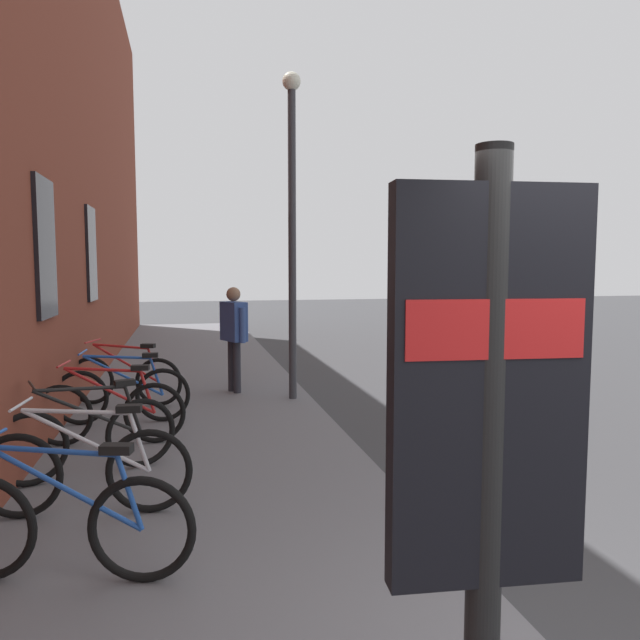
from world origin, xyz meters
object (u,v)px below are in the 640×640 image
Objects in this scene: transit_info_sign at (487,442)px; bicycle_leaning_wall at (125,379)px; bicycle_far_end at (85,470)px; bicycle_mid_rack at (88,438)px; bicycle_beside_lamp at (63,525)px; pedestrian_crossing_street at (234,328)px; street_lamp at (292,208)px; bicycle_nearest_sign at (109,412)px; bicycle_under_window at (123,394)px.

bicycle_leaning_wall is at bearing 12.27° from transit_info_sign.
bicycle_far_end and bicycle_mid_rack have the same top height.
bicycle_beside_lamp is at bearing 31.71° from transit_info_sign.
transit_info_sign is 8.41m from pedestrian_crossing_street.
bicycle_mid_rack is at bearing 139.35° from street_lamp.
bicycle_beside_lamp is 3.15m from bicycle_nearest_sign.
bicycle_far_end is 1.01m from bicycle_mid_rack.
street_lamp is at bearing -92.08° from bicycle_leaning_wall.
pedestrian_crossing_street is 2.20m from street_lamp.
pedestrian_crossing_street reaches higher than bicycle_far_end.
bicycle_mid_rack is at bearing 176.37° from bicycle_under_window.
bicycle_beside_lamp is 6.21m from street_lamp.
street_lamp is (5.10, -2.44, 2.58)m from bicycle_beside_lamp.
bicycle_far_end is at bearing 161.11° from pedestrian_crossing_street.
street_lamp reaches higher than bicycle_beside_lamp.
bicycle_under_window is at bearing 136.15° from pedestrian_crossing_street.
bicycle_leaning_wall is 3.61m from street_lamp.
bicycle_under_window is (0.97, -0.06, 0.00)m from bicycle_nearest_sign.
bicycle_nearest_sign is 6.12m from transit_info_sign.
bicycle_beside_lamp is 6.04m from pedestrian_crossing_street.
bicycle_nearest_sign is at bearing 16.36° from transit_info_sign.
bicycle_nearest_sign is 0.97m from bicycle_under_window.
bicycle_beside_lamp is 0.35× the size of street_lamp.
bicycle_beside_lamp is 4.12m from bicycle_under_window.
bicycle_beside_lamp and bicycle_far_end have the same top height.
street_lamp reaches higher than transit_info_sign.
bicycle_beside_lamp is 1.03× the size of bicycle_mid_rack.
street_lamp is (3.01, -2.59, 2.58)m from bicycle_mid_rack.
bicycle_beside_lamp is at bearing -175.88° from bicycle_mid_rack.
bicycle_mid_rack is at bearing 176.24° from bicycle_nearest_sign.
bicycle_nearest_sign is at bearing 176.52° from bicycle_under_window.
street_lamp reaches higher than pedestrian_crossing_street.
bicycle_far_end is at bearing -172.99° from bicycle_mid_rack.
bicycle_mid_rack is at bearing 178.82° from bicycle_leaning_wall.
pedestrian_crossing_street reaches higher than bicycle_beside_lamp.
bicycle_beside_lamp and bicycle_mid_rack have the same top height.
bicycle_nearest_sign is 4.10m from street_lamp.
transit_info_sign is at bearing -156.09° from bicycle_far_end.
pedestrian_crossing_street is (5.79, -1.58, 0.67)m from bicycle_beside_lamp.
bicycle_mid_rack is at bearing 20.56° from transit_info_sign.
bicycle_beside_lamp is 1.09m from bicycle_far_end.
bicycle_under_window is at bearing -0.11° from bicycle_far_end.
bicycle_beside_lamp is at bearing 164.72° from pedestrian_crossing_street.
bicycle_far_end and bicycle_nearest_sign have the same top height.
pedestrian_crossing_street is at bearing -70.28° from bicycle_leaning_wall.
bicycle_mid_rack is at bearing 4.12° from bicycle_beside_lamp.
street_lamp is at bearing -128.87° from pedestrian_crossing_street.
pedestrian_crossing_street is 0.35× the size of street_lamp.
transit_info_sign is (-2.60, -1.61, 1.21)m from bicycle_beside_lamp.
bicycle_mid_rack is 0.98× the size of pedestrian_crossing_street.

